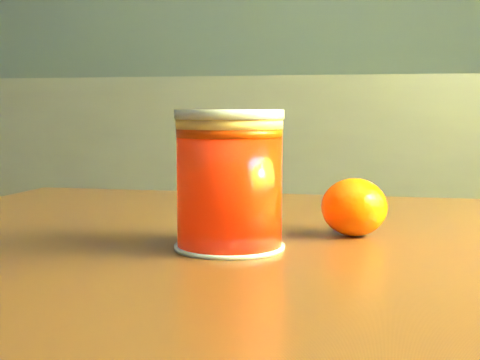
# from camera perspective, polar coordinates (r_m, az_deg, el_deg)

# --- Properties ---
(kitchen_counter) EXTENTS (3.15, 0.60, 0.90)m
(kitchen_counter) POSITION_cam_1_polar(r_m,az_deg,el_deg) (2.11, -11.79, -4.19)
(kitchen_counter) COLOR #545358
(kitchen_counter) RESTS_ON ground
(table) EXTENTS (0.95, 0.68, 0.71)m
(table) POSITION_cam_1_polar(r_m,az_deg,el_deg) (0.57, 11.43, -14.63)
(table) COLOR brown
(table) RESTS_ON ground
(juice_glass) EXTENTS (0.08, 0.08, 0.11)m
(juice_glass) POSITION_cam_1_polar(r_m,az_deg,el_deg) (0.52, -0.91, -0.06)
(juice_glass) COLOR #FF2105
(juice_glass) RESTS_ON table
(orange_front) EXTENTS (0.07, 0.07, 0.05)m
(orange_front) POSITION_cam_1_polar(r_m,az_deg,el_deg) (0.55, -1.08, -2.55)
(orange_front) COLOR #F55F04
(orange_front) RESTS_ON table
(orange_back) EXTENTS (0.06, 0.06, 0.05)m
(orange_back) POSITION_cam_1_polar(r_m,az_deg,el_deg) (0.58, 9.72, -2.29)
(orange_back) COLOR #F55F04
(orange_back) RESTS_ON table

